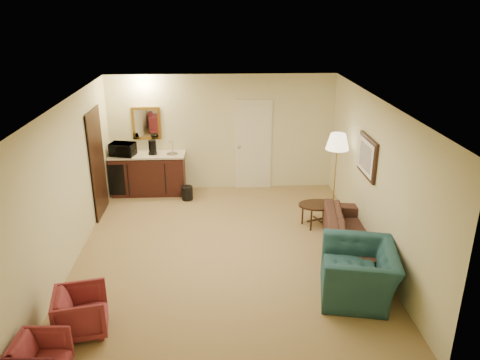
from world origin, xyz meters
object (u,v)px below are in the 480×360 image
object	(u,v)px
wetbar_cabinet	(148,174)
floor_lamp	(335,175)
coffee_maker	(152,147)
waste_bin	(187,193)
rose_chair_near	(81,310)
microwave	(123,148)
teal_armchair	(359,264)
rose_chair_far	(40,357)
sofa	(351,229)
coffee_table	(318,214)

from	to	relation	value
wetbar_cabinet	floor_lamp	xyz separation A→B (m)	(3.85, -1.32, 0.39)
coffee_maker	waste_bin	bearing A→B (deg)	-21.59
rose_chair_near	waste_bin	xyz separation A→B (m)	(1.12, 4.31, -0.18)
microwave	teal_armchair	bearing A→B (deg)	-31.06
rose_chair_near	rose_chair_far	xyz separation A→B (m)	(-0.25, -0.80, -0.04)
coffee_maker	wetbar_cabinet	bearing A→B (deg)	-179.23
sofa	rose_chair_near	distance (m)	4.48
coffee_table	coffee_maker	size ratio (longest dim) A/B	2.41
waste_bin	teal_armchair	bearing A→B (deg)	-54.03
floor_lamp	coffee_maker	world-z (taller)	floor_lamp
wetbar_cabinet	rose_chair_far	bearing A→B (deg)	-95.18
wetbar_cabinet	microwave	size ratio (longest dim) A/B	3.19
sofa	rose_chair_near	bearing A→B (deg)	124.52
rose_chair_near	floor_lamp	xyz separation A→B (m)	(4.10, 3.40, 0.52)
sofa	rose_chair_far	size ratio (longest dim) A/B	3.72
microwave	wetbar_cabinet	bearing A→B (deg)	22.74
sofa	coffee_table	bearing A→B (deg)	28.05
teal_armchair	wetbar_cabinet	bearing A→B (deg)	-127.80
wetbar_cabinet	waste_bin	bearing A→B (deg)	-25.42
wetbar_cabinet	sofa	world-z (taller)	wetbar_cabinet
rose_chair_far	waste_bin	world-z (taller)	rose_chair_far
wetbar_cabinet	rose_chair_near	xyz separation A→B (m)	(-0.25, -4.72, -0.13)
sofa	teal_armchair	size ratio (longest dim) A/B	1.82
wetbar_cabinet	coffee_table	xyz separation A→B (m)	(3.45, -1.78, -0.24)
rose_chair_far	floor_lamp	xyz separation A→B (m)	(4.35, 4.20, 0.56)
rose_chair_near	rose_chair_far	distance (m)	0.84
sofa	rose_chair_far	bearing A→B (deg)	131.50
teal_armchair	floor_lamp	distance (m)	2.82
waste_bin	rose_chair_near	bearing A→B (deg)	-104.59
coffee_table	waste_bin	xyz separation A→B (m)	(-2.58, 1.37, -0.07)
rose_chair_near	coffee_maker	bearing A→B (deg)	-16.19
wetbar_cabinet	sofa	bearing A→B (deg)	-36.51
waste_bin	microwave	world-z (taller)	microwave
coffee_maker	coffee_table	bearing A→B (deg)	-21.22
waste_bin	wetbar_cabinet	bearing A→B (deg)	154.58
coffee_table	microwave	size ratio (longest dim) A/B	1.49
rose_chair_far	coffee_maker	world-z (taller)	coffee_maker
rose_chair_near	coffee_table	distance (m)	4.73
rose_chair_near	waste_bin	distance (m)	4.45
rose_chair_near	coffee_table	bearing A→B (deg)	-63.09
wetbar_cabinet	coffee_table	size ratio (longest dim) A/B	2.14
teal_armchair	coffee_maker	distance (m)	5.36
wetbar_cabinet	sofa	xyz separation A→B (m)	(3.80, -2.81, -0.04)
coffee_table	coffee_maker	bearing A→B (deg)	151.95
sofa	microwave	xyz separation A→B (m)	(-4.30, 2.73, 0.67)
rose_chair_near	coffee_maker	xyz separation A→B (m)	(0.38, 4.71, 0.75)
teal_armchair	waste_bin	xyz separation A→B (m)	(-2.68, 3.69, -0.36)
coffee_maker	sofa	bearing A→B (deg)	-30.51
waste_bin	coffee_maker	world-z (taller)	coffee_maker
wetbar_cabinet	waste_bin	xyz separation A→B (m)	(0.87, -0.41, -0.31)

